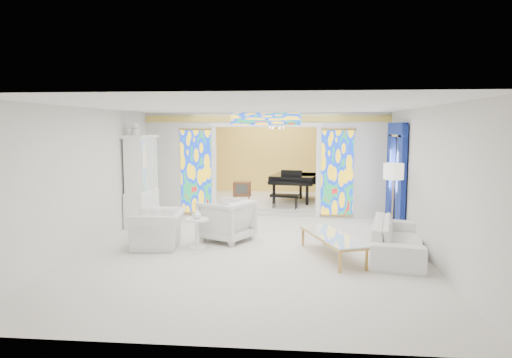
# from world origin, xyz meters

# --- Properties ---
(floor) EXTENTS (12.00, 12.00, 0.00)m
(floor) POSITION_xyz_m (0.00, 0.00, 0.00)
(floor) COLOR silver
(floor) RESTS_ON ground
(ceiling) EXTENTS (7.00, 12.00, 0.02)m
(ceiling) POSITION_xyz_m (0.00, 0.00, 3.00)
(ceiling) COLOR white
(ceiling) RESTS_ON wall_back
(wall_back) EXTENTS (7.00, 0.02, 3.00)m
(wall_back) POSITION_xyz_m (0.00, 6.00, 1.50)
(wall_back) COLOR silver
(wall_back) RESTS_ON floor
(wall_front) EXTENTS (7.00, 0.02, 3.00)m
(wall_front) POSITION_xyz_m (0.00, -6.00, 1.50)
(wall_front) COLOR silver
(wall_front) RESTS_ON floor
(wall_left) EXTENTS (0.02, 12.00, 3.00)m
(wall_left) POSITION_xyz_m (-3.50, 0.00, 1.50)
(wall_left) COLOR silver
(wall_left) RESTS_ON floor
(wall_right) EXTENTS (0.02, 12.00, 3.00)m
(wall_right) POSITION_xyz_m (3.50, 0.00, 1.50)
(wall_right) COLOR silver
(wall_right) RESTS_ON floor
(partition_wall) EXTENTS (7.00, 0.22, 3.00)m
(partition_wall) POSITION_xyz_m (0.00, 2.00, 1.65)
(partition_wall) COLOR silver
(partition_wall) RESTS_ON floor
(stained_glass_left) EXTENTS (0.90, 0.04, 2.40)m
(stained_glass_left) POSITION_xyz_m (-2.03, 1.89, 1.30)
(stained_glass_left) COLOR gold
(stained_glass_left) RESTS_ON partition_wall
(stained_glass_right) EXTENTS (0.90, 0.04, 2.40)m
(stained_glass_right) POSITION_xyz_m (2.03, 1.89, 1.30)
(stained_glass_right) COLOR gold
(stained_glass_right) RESTS_ON partition_wall
(stained_glass_transom) EXTENTS (2.00, 0.04, 0.34)m
(stained_glass_transom) POSITION_xyz_m (0.00, 1.89, 2.82)
(stained_glass_transom) COLOR gold
(stained_glass_transom) RESTS_ON partition_wall
(alcove_platform) EXTENTS (6.80, 3.80, 0.18)m
(alcove_platform) POSITION_xyz_m (0.00, 4.10, 0.09)
(alcove_platform) COLOR silver
(alcove_platform) RESTS_ON floor
(gold_curtain_back) EXTENTS (6.70, 0.10, 2.90)m
(gold_curtain_back) POSITION_xyz_m (0.00, 5.88, 1.50)
(gold_curtain_back) COLOR #E3B34F
(gold_curtain_back) RESTS_ON wall_back
(chandelier) EXTENTS (0.48, 0.48, 0.30)m
(chandelier) POSITION_xyz_m (0.20, 4.00, 2.55)
(chandelier) COLOR #BB8E41
(chandelier) RESTS_ON ceiling
(blue_drapes) EXTENTS (0.14, 1.85, 2.65)m
(blue_drapes) POSITION_xyz_m (3.40, 0.70, 1.58)
(blue_drapes) COLOR navy
(blue_drapes) RESTS_ON wall_right
(china_cabinet) EXTENTS (0.56, 1.46, 2.72)m
(china_cabinet) POSITION_xyz_m (-3.22, 0.60, 1.17)
(china_cabinet) COLOR white
(china_cabinet) RESTS_ON floor
(armchair_left) EXTENTS (1.19, 1.32, 0.78)m
(armchair_left) POSITION_xyz_m (-2.07, -1.61, 0.39)
(armchair_left) COLOR white
(armchair_left) RESTS_ON floor
(armchair_right) EXTENTS (1.39, 1.38, 0.95)m
(armchair_right) POSITION_xyz_m (-0.69, -0.96, 0.47)
(armchair_right) COLOR white
(armchair_right) RESTS_ON floor
(sofa) EXTENTS (1.46, 2.63, 0.73)m
(sofa) POSITION_xyz_m (2.95, -1.90, 0.36)
(sofa) COLOR white
(sofa) RESTS_ON floor
(side_table) EXTENTS (0.56, 0.56, 0.64)m
(side_table) POSITION_xyz_m (-1.22, -1.65, 0.42)
(side_table) COLOR white
(side_table) RESTS_ON floor
(vase) EXTENTS (0.25, 0.25, 0.21)m
(vase) POSITION_xyz_m (-1.22, -1.65, 0.75)
(vase) COLOR white
(vase) RESTS_ON side_table
(coffee_table) EXTENTS (1.28, 2.13, 0.45)m
(coffee_table) POSITION_xyz_m (1.62, -2.10, 0.42)
(coffee_table) COLOR white
(coffee_table) RESTS_ON floor
(floor_lamp) EXTENTS (0.48, 0.48, 1.80)m
(floor_lamp) POSITION_xyz_m (3.03, -0.85, 1.53)
(floor_lamp) COLOR #BB8E41
(floor_lamp) RESTS_ON floor
(grand_piano) EXTENTS (1.98, 2.75, 1.06)m
(grand_piano) POSITION_xyz_m (0.96, 3.76, 0.90)
(grand_piano) COLOR black
(grand_piano) RESTS_ON alcove_platform
(tv_console) EXTENTS (0.57, 0.41, 0.65)m
(tv_console) POSITION_xyz_m (-0.86, 3.30, 0.60)
(tv_console) COLOR brown
(tv_console) RESTS_ON alcove_platform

